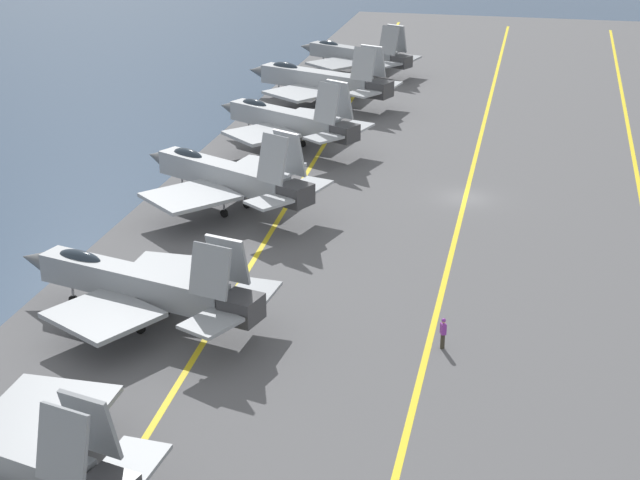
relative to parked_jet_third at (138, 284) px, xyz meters
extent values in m
plane|color=navy|center=(25.19, -16.43, -2.80)|extent=(2000.00, 2000.00, 0.00)
cube|color=#565659|center=(25.19, -16.43, -2.60)|extent=(171.58, 48.05, 0.40)
cube|color=yellow|center=(25.19, -16.43, -2.39)|extent=(154.43, 0.36, 0.01)
cube|color=yellow|center=(25.19, -3.21, -2.39)|extent=(154.31, 6.64, 0.01)
cube|color=gray|center=(-13.10, -0.85, -0.44)|extent=(5.96, 5.07, 0.28)
cube|color=gray|center=(-18.83, -4.89, 2.33)|extent=(1.42, 2.37, 2.93)
cube|color=gray|center=(-17.24, -5.29, 2.33)|extent=(1.42, 2.37, 2.93)
cube|color=gray|center=(-16.12, -6.38, 0.07)|extent=(2.95, 2.41, 0.20)
cylinder|color=#B2B2B7|center=(-15.89, -0.97, -1.55)|extent=(0.16, 0.16, 1.69)
cube|color=gray|center=(0.10, 0.39, 0.01)|extent=(4.68, 12.16, 1.66)
cone|color=#5B5E60|center=(1.89, 7.21, 0.01)|extent=(2.11, 2.62, 1.58)
cube|color=#38383A|center=(-1.72, -6.59, 0.01)|extent=(2.35, 2.39, 1.41)
ellipsoid|color=#232D38|center=(1.04, 3.96, 0.80)|extent=(1.63, 3.09, 0.92)
cube|color=gray|center=(-3.08, 0.80, -0.54)|extent=(6.64, 6.86, 0.28)
cube|color=gray|center=(3.08, -0.81, -0.54)|extent=(4.76, 5.30, 0.28)
cube|color=gray|center=(-2.24, -5.10, 2.25)|extent=(1.43, 2.44, 2.79)
cube|color=gray|center=(-0.55, -5.54, 2.25)|extent=(1.43, 2.44, 2.79)
cube|color=gray|center=(-3.76, -5.55, 0.01)|extent=(3.50, 3.25, 0.20)
cube|color=gray|center=(0.56, -6.68, 0.01)|extent=(2.98, 2.52, 0.20)
cylinder|color=#B2B2B7|center=(1.24, 4.75, -1.61)|extent=(0.16, 0.16, 1.57)
cylinder|color=black|center=(1.24, 4.75, -2.10)|extent=(0.36, 0.64, 0.60)
cylinder|color=#B2B2B7|center=(-1.34, -0.50, -1.61)|extent=(0.16, 0.16, 1.57)
cylinder|color=black|center=(-1.34, -0.50, -2.10)|extent=(0.36, 0.64, 0.60)
cylinder|color=#B2B2B7|center=(0.92, -1.09, -1.61)|extent=(0.16, 0.16, 1.57)
cylinder|color=black|center=(0.92, -1.09, -2.10)|extent=(0.36, 0.64, 0.60)
cube|color=#9EA3A8|center=(18.78, 1.02, 0.32)|extent=(6.78, 11.40, 1.74)
cone|color=#5B5E60|center=(21.81, 7.20, 0.32)|extent=(2.47, 2.74, 1.65)
cube|color=#38383A|center=(15.67, -5.30, 0.32)|extent=(2.64, 2.60, 1.48)
ellipsoid|color=#232D38|center=(20.37, 4.25, 1.14)|extent=(2.13, 3.01, 0.95)
cube|color=#9EA3A8|center=(15.24, 2.31, -0.24)|extent=(7.70, 7.62, 0.28)
cube|color=#9EA3A8|center=(21.96, -0.99, -0.24)|extent=(6.70, 6.22, 0.28)
cube|color=#9EA3A8|center=(15.42, -3.75, 2.87)|extent=(1.89, 2.46, 3.31)
cube|color=#9EA3A8|center=(17.05, -4.55, 2.87)|extent=(1.89, 2.46, 3.31)
cube|color=#9EA3A8|center=(13.85, -3.87, 0.32)|extent=(3.58, 3.46, 0.20)
cube|color=#9EA3A8|center=(17.92, -5.87, 0.32)|extent=(3.31, 2.93, 0.20)
cylinder|color=#B2B2B7|center=(20.72, 4.97, -1.47)|extent=(0.16, 0.16, 1.85)
cylinder|color=black|center=(20.72, 4.97, -2.10)|extent=(0.46, 0.64, 0.60)
cylinder|color=#B2B2B7|center=(17.16, 0.48, -1.47)|extent=(0.16, 0.16, 1.85)
cylinder|color=black|center=(17.16, 0.48, -2.10)|extent=(0.46, 0.64, 0.60)
cylinder|color=#B2B2B7|center=(19.34, -0.59, -1.47)|extent=(0.16, 0.16, 1.85)
cylinder|color=black|center=(19.34, -0.59, -2.10)|extent=(0.46, 0.64, 0.60)
cube|color=#9EA3A8|center=(35.18, 0.60, 0.21)|extent=(6.77, 11.13, 1.68)
cone|color=#5B5E60|center=(38.24, 6.62, 0.21)|extent=(2.42, 2.69, 1.60)
cube|color=#38383A|center=(32.05, -5.57, 0.21)|extent=(2.58, 2.56, 1.43)
ellipsoid|color=#232D38|center=(36.78, 3.75, 1.01)|extent=(2.11, 2.94, 0.93)
cube|color=#9EA3A8|center=(31.97, 1.79, -0.34)|extent=(7.16, 7.15, 0.28)
cube|color=#9EA3A8|center=(38.03, -1.29, -0.34)|extent=(6.11, 6.05, 0.28)
cube|color=#9EA3A8|center=(31.83, -4.04, 2.74)|extent=(1.90, 2.42, 3.34)
cube|color=#9EA3A8|center=(33.40, -4.84, 2.74)|extent=(1.90, 2.42, 3.34)
cube|color=#9EA3A8|center=(30.26, -4.13, 0.21)|extent=(3.56, 3.44, 0.20)
cube|color=#9EA3A8|center=(34.26, -6.16, 0.21)|extent=(3.32, 2.92, 0.20)
cylinder|color=#B2B2B7|center=(37.14, 4.45, -1.52)|extent=(0.16, 0.16, 1.76)
cylinder|color=black|center=(37.14, 4.45, -2.10)|extent=(0.47, 0.63, 0.60)
cylinder|color=#B2B2B7|center=(33.59, 0.08, -1.52)|extent=(0.16, 0.16, 1.76)
cylinder|color=black|center=(33.59, 0.08, -2.10)|extent=(0.47, 0.63, 0.60)
cylinder|color=#B2B2B7|center=(35.70, -0.98, -1.52)|extent=(0.16, 0.16, 1.76)
cylinder|color=black|center=(35.70, -0.98, -2.10)|extent=(0.47, 0.63, 0.60)
cube|color=#9EA3A8|center=(51.45, 1.33, 0.09)|extent=(6.40, 12.74, 1.86)
cone|color=#5B5E60|center=(54.16, 8.34, 0.09)|extent=(2.53, 2.92, 1.77)
cube|color=#38383A|center=(48.68, -5.85, 0.09)|extent=(2.75, 2.73, 1.58)
ellipsoid|color=#232D38|center=(52.87, 5.00, 0.97)|extent=(2.09, 3.30, 1.02)
cube|color=#9EA3A8|center=(47.89, 2.23, -0.52)|extent=(7.66, 7.70, 0.28)
cube|color=#9EA3A8|center=(54.69, -0.39, -0.52)|extent=(6.08, 6.23, 0.28)
cube|color=#9EA3A8|center=(48.27, -4.19, 2.64)|extent=(1.80, 2.64, 3.20)
cube|color=#9EA3A8|center=(50.09, -4.90, 2.64)|extent=(1.80, 2.64, 3.20)
cube|color=#9EA3A8|center=(46.69, -4.52, 0.09)|extent=(3.66, 3.54, 0.20)
cube|color=#9EA3A8|center=(51.04, -6.20, 0.09)|extent=(3.22, 2.94, 0.20)
cylinder|color=#B2B2B7|center=(53.18, 5.81, -1.62)|extent=(0.16, 0.16, 1.55)
cylinder|color=black|center=(53.18, 5.81, -2.10)|extent=(0.42, 0.64, 0.60)
cylinder|color=#B2B2B7|center=(49.76, 0.57, -1.62)|extent=(0.16, 0.16, 1.55)
cylinder|color=black|center=(49.76, 0.57, -2.10)|extent=(0.42, 0.64, 0.60)
cylinder|color=#B2B2B7|center=(52.19, -0.36, -1.62)|extent=(0.16, 0.16, 1.55)
cylinder|color=black|center=(52.19, -0.36, -2.10)|extent=(0.42, 0.64, 0.60)
cube|color=gray|center=(66.74, 0.38, -0.21)|extent=(6.42, 11.24, 1.56)
cone|color=#5B5E60|center=(69.66, 6.52, -0.21)|extent=(2.29, 2.64, 1.49)
cube|color=#38383A|center=(63.77, -5.91, -0.21)|extent=(2.44, 2.48, 1.33)
ellipsoid|color=#232D38|center=(68.27, 3.59, 0.53)|extent=(2.00, 2.94, 0.86)
cube|color=gray|center=(63.38, 1.53, -0.72)|extent=(7.47, 7.41, 0.28)
cube|color=gray|center=(69.77, -1.49, -0.72)|extent=(6.40, 6.05, 0.28)
cube|color=gray|center=(63.57, -4.42, 2.18)|extent=(1.83, 2.42, 3.16)
cube|color=gray|center=(65.05, -5.12, 2.18)|extent=(1.83, 2.42, 3.16)
cube|color=gray|center=(62.00, -4.55, -0.21)|extent=(3.56, 3.43, 0.20)
cube|color=gray|center=(65.94, -6.42, -0.21)|extent=(3.29, 2.88, 0.20)
cylinder|color=#B2B2B7|center=(68.61, 4.31, -1.69)|extent=(0.16, 0.16, 1.40)
cylinder|color=black|center=(68.61, 4.31, -2.10)|extent=(0.46, 0.64, 0.60)
cylinder|color=#B2B2B7|center=(65.25, -0.23, -1.69)|extent=(0.16, 0.16, 1.40)
cylinder|color=black|center=(65.25, -0.23, -2.10)|extent=(0.46, 0.64, 0.60)
cylinder|color=#B2B2B7|center=(67.23, -1.16, -1.69)|extent=(0.16, 0.16, 1.40)
cylinder|color=black|center=(67.23, -1.16, -2.10)|extent=(0.46, 0.64, 0.60)
cylinder|color=#383328|center=(0.57, -17.19, -1.95)|extent=(0.24, 0.24, 0.89)
cube|color=purple|center=(0.57, -17.19, -1.20)|extent=(0.45, 0.39, 0.62)
sphere|color=tan|center=(0.57, -17.19, -0.76)|extent=(0.22, 0.22, 0.22)
sphere|color=purple|center=(0.57, -17.19, -0.70)|extent=(0.24, 0.24, 0.24)
camera|label=1|loc=(-46.76, -20.89, 23.17)|focal=55.00mm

